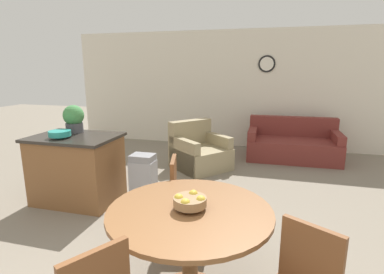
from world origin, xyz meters
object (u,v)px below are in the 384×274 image
armchair (199,153)px  dining_table (190,230)px  fruit_bowl (190,201)px  teal_bowl (60,134)px  couch (292,145)px  potted_plant (74,118)px  trash_bin (143,181)px  dining_chair_far_side (185,195)px  kitchen_island (77,168)px

armchair → dining_table: bearing=-127.2°
fruit_bowl → teal_bowl: bearing=149.9°
teal_bowl → armchair: teal_bowl is taller
teal_bowl → armchair: 2.53m
couch → potted_plant: bearing=-140.0°
trash_bin → armchair: size_ratio=0.58×
dining_chair_far_side → armchair: 2.45m
dining_chair_far_side → fruit_bowl: (0.28, -0.82, 0.33)m
kitchen_island → couch: kitchen_island is taller
teal_bowl → potted_plant: size_ratio=0.72×
couch → armchair: armchair is taller
kitchen_island → couch: bearing=44.2°
kitchen_island → trash_bin: size_ratio=1.59×
dining_table → dining_chair_far_side: (-0.28, 0.82, -0.09)m
kitchen_island → trash_bin: bearing=4.3°
dining_table → armchair: 3.31m
potted_plant → couch: 4.26m
fruit_bowl → couch: 4.46m
dining_chair_far_side → armchair: size_ratio=0.73×
trash_bin → potted_plant: bearing=173.1°
kitchen_island → dining_chair_far_side: bearing=-18.0°
dining_table → potted_plant: bearing=143.6°
kitchen_island → potted_plant: 0.71m
trash_bin → fruit_bowl: bearing=-54.2°
dining_chair_far_side → potted_plant: size_ratio=2.34×
couch → dining_chair_far_side: bearing=-111.1°
fruit_bowl → kitchen_island: bearing=145.5°
kitchen_island → teal_bowl: bearing=-123.8°
fruit_bowl → kitchen_island: kitchen_island is taller
couch → teal_bowl: bearing=-136.1°
dining_chair_far_side → teal_bowl: size_ratio=3.25×
kitchen_island → armchair: 2.26m
dining_table → dining_chair_far_side: 0.87m
trash_bin → armchair: 1.80m
potted_plant → trash_bin: bearing=-6.9°
kitchen_island → armchair: (1.30, 1.84, -0.18)m
couch → kitchen_island: bearing=-136.6°
potted_plant → couch: size_ratio=0.22×
kitchen_island → teal_bowl: size_ratio=4.08×
fruit_bowl → trash_bin: fruit_bowl is taller
fruit_bowl → teal_bowl: size_ratio=0.91×
armchair → kitchen_island: bearing=-174.9°
dining_table → dining_chair_far_side: dining_chair_far_side is taller
potted_plant → armchair: (1.43, 1.63, -0.85)m
dining_table → dining_chair_far_side: bearing=109.1°
fruit_bowl → armchair: fruit_bowl is taller
potted_plant → trash_bin: 1.35m
armchair → couch: bearing=-17.3°
fruit_bowl → couch: bearing=76.8°
fruit_bowl → armchair: (-0.71, 3.22, -0.55)m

